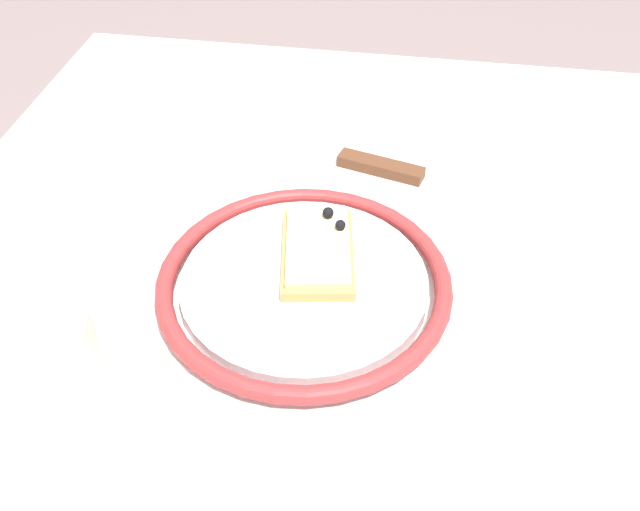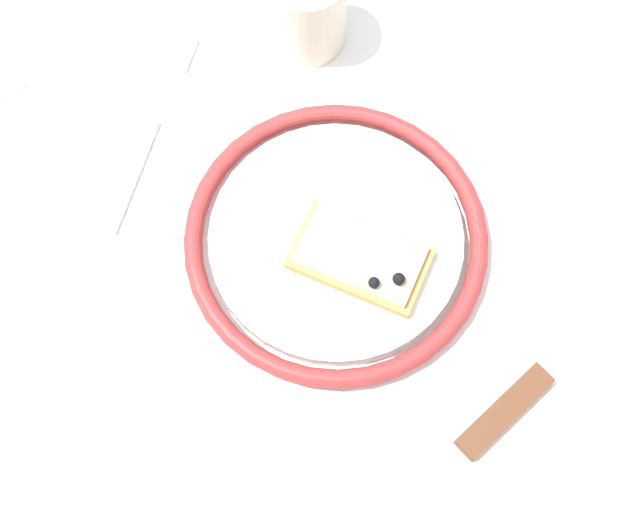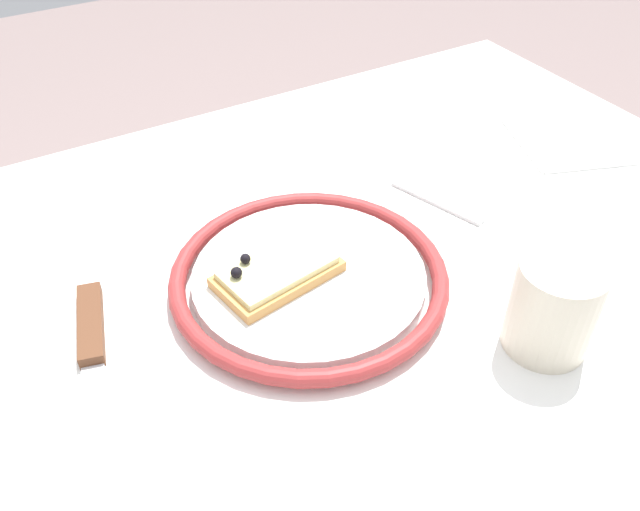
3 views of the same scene
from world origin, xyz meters
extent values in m
plane|color=gray|center=(0.00, 0.00, 0.00)|extent=(6.00, 6.00, 0.00)
cube|color=white|center=(0.00, 0.00, 0.73)|extent=(0.95, 0.71, 0.03)
cylinder|color=#4C4742|center=(-0.42, 0.30, 0.36)|extent=(0.05, 0.05, 0.72)
cylinder|color=white|center=(0.04, -0.01, 0.75)|extent=(0.21, 0.21, 0.02)
torus|color=maroon|center=(0.04, -0.01, 0.75)|extent=(0.25, 0.25, 0.02)
cube|color=tan|center=(0.06, -0.02, 0.76)|extent=(0.12, 0.08, 0.01)
cube|color=beige|center=(0.06, -0.02, 0.77)|extent=(0.10, 0.07, 0.01)
sphere|color=black|center=(0.09, -0.03, 0.78)|extent=(0.01, 0.01, 0.01)
sphere|color=black|center=(0.10, -0.02, 0.78)|extent=(0.01, 0.01, 0.01)
cube|color=silver|center=(0.25, 0.06, 0.74)|extent=(0.06, 0.15, 0.00)
cube|color=#59331E|center=(0.22, -0.06, 0.75)|extent=(0.04, 0.09, 0.01)
cube|color=silver|center=(-0.14, -0.06, 0.74)|extent=(0.04, 0.11, 0.00)
cube|color=silver|center=(-0.18, 0.07, 0.74)|extent=(0.03, 0.04, 0.00)
cylinder|color=beige|center=(-0.10, 0.15, 0.78)|extent=(0.07, 0.07, 0.08)
camera|label=1|loc=(-0.39, -0.09, 1.18)|focal=40.47mm
camera|label=2|loc=(0.17, -0.23, 1.40)|focal=47.63mm
camera|label=3|loc=(0.25, 0.38, 1.15)|focal=37.70mm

